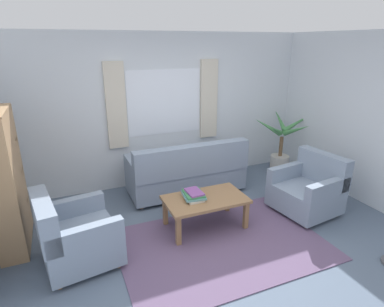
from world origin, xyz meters
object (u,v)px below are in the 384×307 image
at_px(couch, 187,173).
at_px(potted_plant, 281,149).
at_px(coffee_table, 205,202).
at_px(book_stack_on_table, 194,195).
at_px(bookshelf, 9,179).
at_px(armchair_right, 309,189).
at_px(armchair_left, 74,236).

relative_size(couch, potted_plant, 1.60).
height_order(couch, coffee_table, couch).
distance_m(book_stack_on_table, bookshelf, 2.27).
xyz_separation_m(potted_plant, bookshelf, (-4.49, -0.61, 0.39)).
xyz_separation_m(armchair_right, coffee_table, (-1.61, 0.20, 0.03)).
bearing_deg(couch, potted_plant, -176.45).
height_order(book_stack_on_table, bookshelf, bookshelf).
relative_size(book_stack_on_table, potted_plant, 0.30).
bearing_deg(armchair_left, book_stack_on_table, -92.63).
xyz_separation_m(couch, coffee_table, (-0.17, -1.07, 0.01)).
xyz_separation_m(armchair_right, potted_plant, (0.56, 1.39, 0.14)).
xyz_separation_m(couch, bookshelf, (-2.49, -0.49, 0.51)).
relative_size(coffee_table, potted_plant, 0.93).
distance_m(couch, armchair_left, 2.21).
xyz_separation_m(armchair_right, book_stack_on_table, (-1.76, 0.25, 0.14)).
bearing_deg(book_stack_on_table, potted_plant, 26.18).
bearing_deg(potted_plant, armchair_left, -161.33).
height_order(couch, armchair_right, couch).
distance_m(couch, book_stack_on_table, 1.07).
bearing_deg(coffee_table, couch, 81.10).
bearing_deg(potted_plant, armchair_right, -111.93).
distance_m(coffee_table, bookshelf, 2.45).
relative_size(potted_plant, bookshelf, 0.69).
xyz_separation_m(armchair_right, bookshelf, (-3.93, 0.78, 0.53)).
bearing_deg(book_stack_on_table, couch, 72.61).
distance_m(couch, armchair_right, 1.92).
height_order(couch, potted_plant, potted_plant).
bearing_deg(book_stack_on_table, coffee_table, -20.16).
height_order(armchair_right, coffee_table, armchair_right).
height_order(armchair_left, book_stack_on_table, armchair_left).
bearing_deg(armchair_right, couch, -138.78).
bearing_deg(couch, bookshelf, 11.06).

